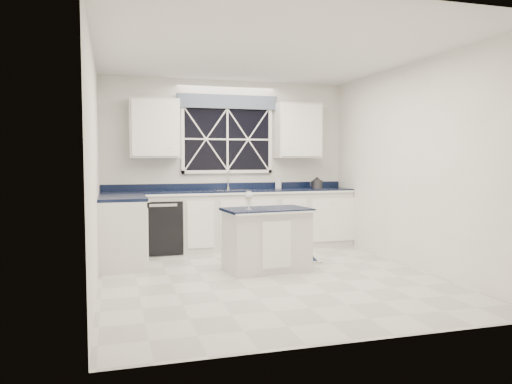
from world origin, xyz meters
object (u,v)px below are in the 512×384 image
object	(u,v)px
island	(267,239)
kettle	(317,183)
dishwasher	(161,226)
soap_bottle	(278,182)
faucet	(228,180)
wine_glass	(249,197)

from	to	relation	value
island	kettle	world-z (taller)	kettle
dishwasher	island	world-z (taller)	dishwasher
island	kettle	distance (m)	2.22
island	soap_bottle	xyz separation A→B (m)	(0.77, 1.79, 0.64)
faucet	wine_glass	xyz separation A→B (m)	(-0.17, -1.86, -0.13)
island	wine_glass	world-z (taller)	wine_glass
wine_glass	soap_bottle	bearing A→B (deg)	61.02
faucet	island	size ratio (longest dim) A/B	0.27
faucet	soap_bottle	distance (m)	0.85
faucet	island	world-z (taller)	faucet
soap_bottle	dishwasher	bearing A→B (deg)	-174.52
faucet	kettle	bearing A→B (deg)	-7.03
kettle	island	bearing A→B (deg)	-145.16
island	soap_bottle	size ratio (longest dim) A/B	5.34
island	faucet	bearing A→B (deg)	87.01
faucet	island	xyz separation A→B (m)	(0.08, -1.79, -0.69)
dishwasher	soap_bottle	distance (m)	2.06
dishwasher	faucet	bearing A→B (deg)	10.02
island	wine_glass	size ratio (longest dim) A/B	4.91
kettle	wine_glass	xyz separation A→B (m)	(-1.64, -1.68, -0.06)
faucet	kettle	xyz separation A→B (m)	(1.47, -0.18, -0.07)
soap_bottle	kettle	bearing A→B (deg)	-15.75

